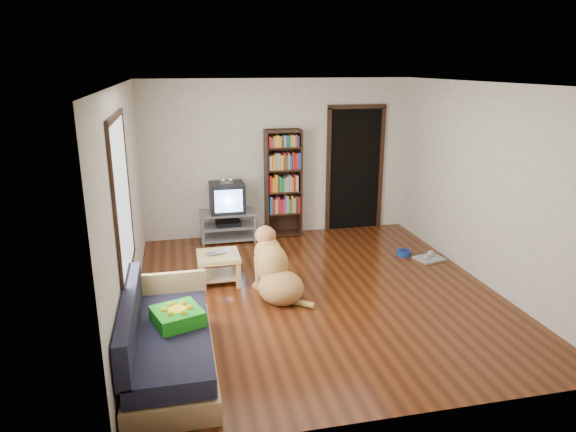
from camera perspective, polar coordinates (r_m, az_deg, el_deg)
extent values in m
plane|color=#57260E|center=(6.68, 3.25, -8.41)|extent=(5.00, 5.00, 0.00)
plane|color=white|center=(6.06, 3.66, 14.48)|extent=(5.00, 5.00, 0.00)
plane|color=beige|center=(8.63, -1.09, 6.42)|extent=(4.50, 0.00, 4.50)
plane|color=beige|center=(4.02, 13.21, -6.08)|extent=(4.50, 0.00, 4.50)
plane|color=beige|center=(6.05, -17.55, 1.25)|extent=(0.00, 5.00, 5.00)
plane|color=beige|center=(7.18, 21.02, 3.25)|extent=(0.00, 5.00, 5.00)
cube|color=green|center=(5.13, -12.20, -10.82)|extent=(0.55, 0.55, 0.14)
imported|color=silver|center=(6.83, -7.76, -4.21)|extent=(0.35, 0.29, 0.02)
cylinder|color=navy|center=(8.07, 12.74, -4.00)|extent=(0.22, 0.22, 0.08)
cube|color=#969696|center=(8.00, 15.43, -4.58)|extent=(0.47, 0.41, 0.03)
cube|color=white|center=(5.51, -17.97, 1.93)|extent=(0.02, 1.30, 1.60)
cube|color=black|center=(5.38, -18.69, 10.41)|extent=(0.03, 1.42, 0.06)
cube|color=black|center=(5.76, -17.20, -5.98)|extent=(0.03, 1.42, 0.06)
cube|color=black|center=(4.84, -18.61, -0.11)|extent=(0.03, 0.06, 1.70)
cube|color=black|center=(6.19, -17.38, 3.52)|extent=(0.03, 0.06, 1.70)
cube|color=black|center=(9.02, 7.41, 5.11)|extent=(0.90, 0.02, 2.10)
cube|color=black|center=(8.85, 4.50, 4.99)|extent=(0.07, 0.05, 2.14)
cube|color=black|center=(9.17, 10.28, 5.18)|extent=(0.07, 0.05, 2.14)
cube|color=black|center=(8.85, 7.70, 11.96)|extent=(1.03, 0.05, 0.07)
cube|color=#99999E|center=(8.44, -6.73, 0.36)|extent=(0.90, 0.45, 0.04)
cube|color=#99999E|center=(8.51, -6.67, -1.13)|extent=(0.86, 0.42, 0.03)
cube|color=#99999E|center=(8.57, -6.63, -2.34)|extent=(0.90, 0.45, 0.04)
cylinder|color=#99999E|center=(8.29, -9.42, -1.72)|extent=(0.04, 0.04, 0.50)
cylinder|color=#99999E|center=(8.37, -3.67, -1.35)|extent=(0.04, 0.04, 0.50)
cylinder|color=#99999E|center=(8.67, -9.57, -0.91)|extent=(0.04, 0.04, 0.50)
cylinder|color=#99999E|center=(8.75, -4.08, -0.56)|extent=(0.04, 0.04, 0.50)
cube|color=black|center=(8.49, -6.69, -0.80)|extent=(0.40, 0.30, 0.07)
cube|color=black|center=(8.37, -6.79, 2.07)|extent=(0.55, 0.48, 0.48)
cube|color=black|center=(8.57, -6.92, 2.40)|extent=(0.40, 0.14, 0.36)
cube|color=#8CBFF2|center=(8.14, -6.61, 1.65)|extent=(0.44, 0.02, 0.36)
cube|color=silver|center=(8.27, -6.81, 3.66)|extent=(0.20, 0.07, 0.02)
sphere|color=silver|center=(8.25, -7.23, 3.95)|extent=(0.09, 0.09, 0.09)
sphere|color=silver|center=(8.26, -6.40, 3.99)|extent=(0.09, 0.09, 0.09)
cube|color=black|center=(8.51, -2.42, 3.52)|extent=(0.03, 0.30, 1.80)
cube|color=black|center=(8.62, 1.32, 3.70)|extent=(0.03, 0.30, 1.80)
cube|color=black|center=(8.69, -0.73, 3.81)|extent=(0.60, 0.02, 1.80)
cube|color=black|center=(8.80, -0.52, -1.92)|extent=(0.56, 0.28, 0.02)
cube|color=black|center=(8.69, -0.53, 0.39)|extent=(0.56, 0.28, 0.03)
cube|color=black|center=(8.59, -0.54, 2.77)|extent=(0.56, 0.28, 0.02)
cube|color=black|center=(8.51, -0.54, 5.19)|extent=(0.56, 0.28, 0.02)
cube|color=black|center=(8.45, -0.55, 7.65)|extent=(0.56, 0.28, 0.02)
cube|color=black|center=(8.41, -0.56, 9.40)|extent=(0.56, 0.28, 0.02)
cube|color=tan|center=(5.19, -12.83, -15.34)|extent=(0.80, 1.80, 0.22)
cube|color=#1E1E2D|center=(5.08, -12.99, -13.22)|extent=(0.74, 1.74, 0.18)
cube|color=#1E1E2D|center=(4.97, -17.17, -10.70)|extent=(0.12, 1.74, 0.40)
cube|color=tan|center=(5.77, -13.09, -7.56)|extent=(0.80, 0.06, 0.30)
cube|color=tan|center=(6.88, -7.77, -4.45)|extent=(0.55, 0.55, 0.06)
cube|color=tan|center=(6.98, -7.68, -6.52)|extent=(0.45, 0.45, 0.03)
cube|color=tan|center=(6.72, -9.54, -6.88)|extent=(0.06, 0.06, 0.34)
cube|color=tan|center=(6.75, -5.53, -6.60)|extent=(0.06, 0.06, 0.34)
cube|color=tan|center=(7.16, -9.75, -5.41)|extent=(0.06, 0.06, 0.34)
cube|color=tan|center=(7.19, -6.00, -5.15)|extent=(0.06, 0.06, 0.34)
ellipsoid|color=#B78846|center=(6.38, -0.80, -7.96)|extent=(0.72, 0.75, 0.41)
ellipsoid|color=tan|center=(6.46, -1.77, -5.44)|extent=(0.51, 0.54, 0.54)
ellipsoid|color=#D6B052|center=(6.51, -2.25, -4.05)|extent=(0.43, 0.41, 0.39)
ellipsoid|color=#BD7848|center=(6.49, -2.54, -2.14)|extent=(0.33, 0.34, 0.24)
ellipsoid|color=tan|center=(6.61, -3.08, -2.05)|extent=(0.17, 0.23, 0.10)
sphere|color=black|center=(6.70, -3.47, -1.82)|extent=(0.05, 0.05, 0.05)
ellipsoid|color=tan|center=(6.42, -3.10, -2.48)|extent=(0.08, 0.10, 0.17)
ellipsoid|color=tan|center=(6.50, -1.63, -2.21)|extent=(0.08, 0.10, 0.17)
cylinder|color=tan|center=(6.68, -3.32, -6.37)|extent=(0.12, 0.15, 0.45)
cylinder|color=gold|center=(6.75, -2.02, -6.08)|extent=(0.12, 0.15, 0.45)
sphere|color=#BA8D47|center=(6.80, -3.51, -7.73)|extent=(0.11, 0.11, 0.11)
sphere|color=#B88A47|center=(6.87, -2.22, -7.44)|extent=(0.11, 0.11, 0.11)
cylinder|color=#B49245|center=(6.31, 1.37, -9.63)|extent=(0.34, 0.32, 0.09)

